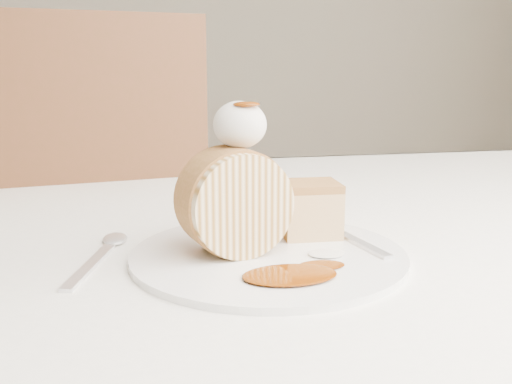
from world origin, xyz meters
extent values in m
cube|color=silver|center=(0.00, 0.20, 0.73)|extent=(1.40, 0.90, 0.04)
cube|color=silver|center=(0.00, 0.65, 0.61)|extent=(1.40, 0.01, 0.28)
cylinder|color=brown|center=(0.62, 0.57, 0.35)|extent=(0.06, 0.06, 0.71)
cube|color=brown|center=(-0.28, 0.68, 0.49)|extent=(0.54, 0.54, 0.05)
cube|color=brown|center=(-0.25, 0.47, 0.76)|extent=(0.48, 0.11, 0.50)
cylinder|color=brown|center=(-0.10, 0.92, 0.23)|extent=(0.04, 0.04, 0.47)
cylinder|color=white|center=(0.00, 0.04, 0.75)|extent=(0.28, 0.28, 0.01)
cylinder|color=beige|center=(-0.03, 0.04, 0.81)|extent=(0.11, 0.08, 0.10)
cube|color=#A56B3E|center=(0.05, 0.08, 0.78)|extent=(0.06, 0.06, 0.05)
ellipsoid|color=silver|center=(-0.03, 0.06, 0.88)|extent=(0.05, 0.05, 0.04)
ellipsoid|color=#6C2B04|center=(-0.02, 0.05, 0.90)|extent=(0.03, 0.02, 0.01)
cube|color=silver|center=(0.09, 0.05, 0.76)|extent=(0.05, 0.16, 0.00)
cube|color=silver|center=(-0.17, 0.05, 0.75)|extent=(0.06, 0.15, 0.00)
camera|label=1|loc=(-0.12, -0.47, 0.93)|focal=40.00mm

